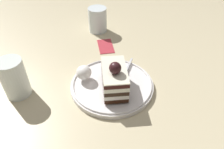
% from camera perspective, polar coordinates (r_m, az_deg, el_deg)
% --- Properties ---
extents(ground_plane, '(2.40, 2.40, 0.00)m').
position_cam_1_polar(ground_plane, '(0.65, -0.76, -1.64)').
color(ground_plane, '#C8B992').
extents(dessert_plate, '(0.24, 0.24, 0.02)m').
position_cam_1_polar(dessert_plate, '(0.63, -0.00, -2.73)').
color(dessert_plate, white).
rests_on(dessert_plate, ground_plane).
extents(cake_slice, '(0.10, 0.14, 0.10)m').
position_cam_1_polar(cake_slice, '(0.58, 0.65, -1.00)').
color(cake_slice, black).
rests_on(cake_slice, dessert_plate).
extents(whipped_cream_dollop, '(0.04, 0.04, 0.04)m').
position_cam_1_polar(whipped_cream_dollop, '(0.63, -7.54, 0.51)').
color(whipped_cream_dollop, white).
rests_on(whipped_cream_dollop, dessert_plate).
extents(fork, '(0.02, 0.11, 0.00)m').
position_cam_1_polar(fork, '(0.67, 4.00, 1.43)').
color(fork, silver).
rests_on(fork, dessert_plate).
extents(drink_glass_near, '(0.07, 0.07, 0.11)m').
position_cam_1_polar(drink_glass_near, '(0.64, -24.59, -1.36)').
color(drink_glass_near, white).
rests_on(drink_glass_near, ground_plane).
extents(drink_glass_far, '(0.07, 0.07, 0.10)m').
position_cam_1_polar(drink_glass_far, '(0.90, -3.86, 14.13)').
color(drink_glass_far, silver).
rests_on(drink_glass_far, ground_plane).
extents(folded_napkin, '(0.09, 0.11, 0.00)m').
position_cam_1_polar(folded_napkin, '(0.81, -1.72, 7.65)').
color(folded_napkin, '#AB2F3A').
rests_on(folded_napkin, ground_plane).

